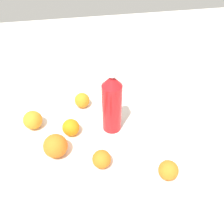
{
  "coord_description": "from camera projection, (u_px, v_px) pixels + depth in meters",
  "views": [
    {
      "loc": [
        0.17,
        0.63,
        0.64
      ],
      "look_at": [
        0.05,
        0.02,
        0.08
      ],
      "focal_mm": 36.33,
      "sensor_mm": 36.0,
      "label": 1
    }
  ],
  "objects": [
    {
      "name": "folded_napkin",
      "position": [
        59.0,
        196.0,
        0.67
      ],
      "size": [
        0.23,
        0.22,
        0.01
      ],
      "primitive_type": "cube",
      "rotation": [
        0.0,
        0.0,
        -0.52
      ],
      "color": "#99BFD8",
      "rests_on": "ground_plane"
    },
    {
      "name": "orange_2",
      "position": [
        33.0,
        120.0,
        0.87
      ],
      "size": [
        0.07,
        0.07,
        0.07
      ],
      "primitive_type": "sphere",
      "color": "orange",
      "rests_on": "ground_plane"
    },
    {
      "name": "orange_1",
      "position": [
        56.0,
        146.0,
        0.76
      ],
      "size": [
        0.08,
        0.08,
        0.08
      ],
      "primitive_type": "sphere",
      "color": "orange",
      "rests_on": "ground_plane"
    },
    {
      "name": "ground_plane",
      "position": [
        123.0,
        121.0,
        0.91
      ],
      "size": [
        2.4,
        2.4,
        0.0
      ],
      "primitive_type": "plane",
      "color": "silver"
    },
    {
      "name": "water_bottle",
      "position": [
        112.0,
        103.0,
        0.81
      ],
      "size": [
        0.07,
        0.07,
        0.26
      ],
      "rotation": [
        0.0,
        0.0,
        2.54
      ],
      "color": "red",
      "rests_on": "ground_plane"
    },
    {
      "name": "orange_3",
      "position": [
        102.0,
        159.0,
        0.74
      ],
      "size": [
        0.06,
        0.06,
        0.06
      ],
      "primitive_type": "sphere",
      "color": "orange",
      "rests_on": "ground_plane"
    },
    {
      "name": "orange_5",
      "position": [
        71.0,
        127.0,
        0.84
      ],
      "size": [
        0.06,
        0.06,
        0.06
      ],
      "primitive_type": "sphere",
      "color": "orange",
      "rests_on": "ground_plane"
    },
    {
      "name": "orange_4",
      "position": [
        168.0,
        170.0,
        0.7
      ],
      "size": [
        0.06,
        0.06,
        0.06
      ],
      "primitive_type": "sphere",
      "color": "orange",
      "rests_on": "ground_plane"
    },
    {
      "name": "orange_0",
      "position": [
        82.0,
        100.0,
        0.96
      ],
      "size": [
        0.06,
        0.06,
        0.06
      ],
      "primitive_type": "sphere",
      "color": "orange",
      "rests_on": "ground_plane"
    }
  ]
}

